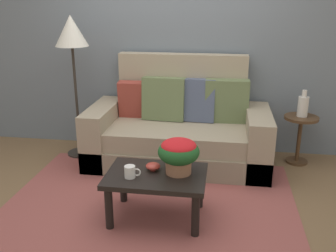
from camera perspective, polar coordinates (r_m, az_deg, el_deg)
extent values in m
plane|color=brown|center=(3.60, -2.14, -10.36)|extent=(14.00, 14.00, 0.00)
cube|color=slate|center=(4.46, 0.86, 14.45)|extent=(6.40, 0.12, 2.83)
cube|color=#994C47|center=(3.51, -2.44, -11.06)|extent=(2.55, 1.84, 0.01)
cube|color=gray|center=(4.21, 1.49, -4.03)|extent=(1.93, 0.91, 0.24)
cube|color=gray|center=(4.11, 1.48, -1.31)|extent=(1.43, 0.82, 0.20)
cube|color=gray|center=(4.39, 2.16, 4.67)|extent=(1.43, 0.16, 0.93)
cube|color=gray|center=(4.32, -9.63, -1.02)|extent=(0.25, 0.91, 0.62)
cube|color=gray|center=(4.13, 13.18, -2.18)|extent=(0.25, 0.91, 0.62)
cube|color=#607047|center=(4.25, -0.59, 4.10)|extent=(0.48, 0.24, 0.48)
cube|color=#4C5670|center=(4.22, 3.91, 3.91)|extent=(0.48, 0.22, 0.48)
cube|color=#93382D|center=(4.34, -4.65, 3.95)|extent=(0.42, 0.19, 0.42)
cube|color=#607047|center=(4.21, 8.73, 3.71)|extent=(0.47, 0.17, 0.47)
cylinder|color=black|center=(3.09, -8.79, -12.05)|extent=(0.06, 0.06, 0.36)
cylinder|color=black|center=(2.97, 4.12, -13.16)|extent=(0.06, 0.06, 0.36)
cylinder|color=black|center=(3.45, -6.69, -8.47)|extent=(0.06, 0.06, 0.36)
cylinder|color=black|center=(3.34, 4.73, -9.29)|extent=(0.06, 0.06, 0.36)
cube|color=black|center=(3.10, -1.76, -7.44)|extent=(0.80, 0.55, 0.04)
cylinder|color=#4C331E|center=(4.51, 18.59, -4.98)|extent=(0.24, 0.24, 0.03)
cylinder|color=#4C331E|center=(4.42, 18.93, -1.99)|extent=(0.04, 0.04, 0.48)
cylinder|color=#4C331E|center=(4.34, 19.27, 1.16)|extent=(0.36, 0.36, 0.03)
cylinder|color=#2D2823|center=(4.60, -12.88, -3.94)|extent=(0.29, 0.29, 0.03)
cylinder|color=#2D2823|center=(4.40, -13.46, 3.59)|extent=(0.03, 0.03, 1.22)
cone|color=beige|center=(4.27, -14.26, 13.62)|extent=(0.35, 0.35, 0.32)
cylinder|color=#A36B4C|center=(3.08, 1.58, -5.97)|extent=(0.21, 0.21, 0.12)
ellipsoid|color=#1E5123|center=(3.03, 1.60, -3.87)|extent=(0.33, 0.33, 0.20)
ellipsoid|color=red|center=(3.01, 1.61, -3.00)|extent=(0.28, 0.28, 0.11)
cylinder|color=white|center=(3.02, -5.70, -6.80)|extent=(0.09, 0.09, 0.10)
torus|color=white|center=(3.01, -4.67, -6.88)|extent=(0.07, 0.01, 0.07)
cylinder|color=#B2382D|center=(3.14, -2.24, -6.42)|extent=(0.05, 0.05, 0.02)
ellipsoid|color=#B2382D|center=(3.13, -2.24, -5.99)|extent=(0.12, 0.12, 0.05)
cylinder|color=silver|center=(4.31, 19.47, 2.75)|extent=(0.11, 0.11, 0.22)
cylinder|color=silver|center=(4.28, 19.67, 4.61)|extent=(0.05, 0.05, 0.07)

